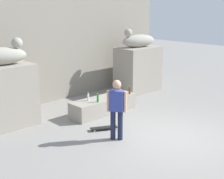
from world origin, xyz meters
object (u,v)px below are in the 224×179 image
at_px(statue_reclining_left, 0,56).
at_px(bottle_brown, 130,91).
at_px(bottle_orange, 120,89).
at_px(bottle_clear, 88,97).
at_px(skateboard, 104,128).
at_px(skater, 117,107).
at_px(statue_reclining_right, 138,40).
at_px(bottle_green, 98,98).

distance_m(statue_reclining_left, bottle_brown, 4.46).
bearing_deg(statue_reclining_left, bottle_orange, -4.08).
bearing_deg(bottle_clear, skateboard, -109.04).
bearing_deg(skater, skateboard, -50.64).
bearing_deg(bottle_orange, bottle_clear, -178.37).
bearing_deg(statue_reclining_left, skateboard, -38.89).
height_order(statue_reclining_right, skater, statue_reclining_right).
bearing_deg(bottle_clear, statue_reclining_right, 16.64).
bearing_deg(skateboard, bottle_orange, -119.46).
distance_m(skateboard, bottle_brown, 2.27).
distance_m(statue_reclining_left, skateboard, 3.66).
height_order(statue_reclining_left, bottle_green, statue_reclining_left).
bearing_deg(skateboard, statue_reclining_right, -123.23).
height_order(skater, bottle_green, skater).
relative_size(skateboard, bottle_clear, 2.83).
xyz_separation_m(bottle_clear, bottle_brown, (1.58, -0.36, 0.00)).
height_order(statue_reclining_left, bottle_clear, statue_reclining_left).
bearing_deg(statue_reclining_left, bottle_clear, -13.19).
relative_size(statue_reclining_right, bottle_green, 5.48).
relative_size(statue_reclining_left, bottle_clear, 5.89).
xyz_separation_m(skater, bottle_orange, (2.10, 2.02, -0.26)).
relative_size(skateboard, bottle_orange, 2.61).
bearing_deg(bottle_clear, statue_reclining_left, 156.37).
relative_size(statue_reclining_left, bottle_brown, 5.85).
xyz_separation_m(skateboard, bottle_green, (0.55, 0.90, 0.60)).
bearing_deg(bottle_clear, bottle_orange, 1.63).
bearing_deg(bottle_clear, skater, -107.39).
xyz_separation_m(bottle_green, bottle_clear, (-0.12, 0.33, -0.01)).
relative_size(bottle_orange, bottle_clear, 1.08).
distance_m(skateboard, bottle_orange, 2.37).
relative_size(statue_reclining_right, bottle_clear, 5.85).
height_order(bottle_orange, bottle_brown, bottle_orange).
bearing_deg(statue_reclining_left, bottle_brown, -8.99).
relative_size(statue_reclining_right, skater, 1.00).
relative_size(bottle_orange, bottle_brown, 1.08).
distance_m(statue_reclining_left, bottle_green, 3.23).
xyz_separation_m(statue_reclining_right, skater, (-4.14, -3.03, -1.24)).
bearing_deg(bottle_brown, bottle_clear, 167.30).
distance_m(skateboard, bottle_green, 1.21).
distance_m(bottle_orange, bottle_brown, 0.41).
xyz_separation_m(skateboard, bottle_clear, (0.43, 1.23, 0.59)).
bearing_deg(statue_reclining_right, skater, 44.62).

